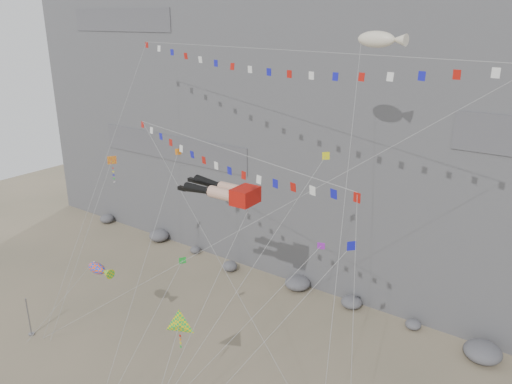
{
  "coord_description": "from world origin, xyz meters",
  "views": [
    {
      "loc": [
        22.66,
        -22.08,
        26.19
      ],
      "look_at": [
        0.49,
        9.0,
        12.86
      ],
      "focal_mm": 35.0,
      "sensor_mm": 36.0,
      "label": 1
    }
  ],
  "objects": [
    {
      "name": "small_kite_c",
      "position": [
        -1.84,
        2.45,
        8.54
      ],
      "size": [
        1.68,
        11.26,
        13.66
      ],
      "color": "green",
      "rests_on": "ground"
    },
    {
      "name": "cliff",
      "position": [
        0.0,
        32.0,
        25.0
      ],
      "size": [
        80.0,
        28.0,
        50.0
      ],
      "primitive_type": "cube",
      "color": "slate",
      "rests_on": "ground"
    },
    {
      "name": "fish_windsock",
      "position": [
        -8.76,
        -0.25,
        7.07
      ],
      "size": [
        7.14,
        4.59,
        9.72
      ],
      "color": "#FF4F0D",
      "rests_on": "ground"
    },
    {
      "name": "small_kite_b",
      "position": [
        9.06,
        3.74,
        12.15
      ],
      "size": [
        8.51,
        9.35,
        17.11
      ],
      "color": "purple",
      "rests_on": "ground"
    },
    {
      "name": "small_kite_d",
      "position": [
        7.11,
        7.62,
        16.84
      ],
      "size": [
        6.08,
        15.01,
        22.98
      ],
      "color": "yellow",
      "rests_on": "ground"
    },
    {
      "name": "small_kite_a",
      "position": [
        -6.11,
        6.85,
        15.29
      ],
      "size": [
        5.17,
        14.66,
        21.44
      ],
      "color": "orange",
      "rests_on": "ground"
    },
    {
      "name": "flag_banner_lower",
      "position": [
        1.23,
        3.96,
        17.66
      ],
      "size": [
        24.95,
        8.7,
        22.69
      ],
      "color": "#B4120B",
      "rests_on": "ground"
    },
    {
      "name": "harlequin_kite",
      "position": [
        -11.37,
        4.28,
        14.6
      ],
      "size": [
        2.21,
        8.13,
        16.38
      ],
      "color": "red",
      "rests_on": "ground"
    },
    {
      "name": "anchor_pole_left",
      "position": [
        -14.86,
        -3.32,
        1.83
      ],
      "size": [
        0.12,
        0.12,
        3.65
      ],
      "primitive_type": "cylinder",
      "color": "gray",
      "rests_on": "ground"
    },
    {
      "name": "legs_kite",
      "position": [
        0.69,
        4.78,
        14.16
      ],
      "size": [
        6.78,
        14.68,
        19.61
      ],
      "rotation": [
        0.0,
        0.0,
        0.02
      ],
      "color": "#B4120B",
      "rests_on": "ground"
    },
    {
      "name": "small_kite_e",
      "position": [
        11.97,
        2.03,
        13.69
      ],
      "size": [
        9.2,
        7.84,
        17.75
      ],
      "color": "#1415AF",
      "rests_on": "ground"
    },
    {
      "name": "blimp_windsock",
      "position": [
        9.12,
        10.6,
        24.79
      ],
      "size": [
        5.33,
        12.98,
        27.79
      ],
      "color": "beige",
      "rests_on": "ground"
    },
    {
      "name": "talus_boulders",
      "position": [
        0.0,
        17.0,
        0.6
      ],
      "size": [
        60.0,
        3.0,
        1.2
      ],
      "primitive_type": null,
      "color": "slate",
      "rests_on": "ground"
    },
    {
      "name": "ground",
      "position": [
        0.0,
        0.0,
        0.0
      ],
      "size": [
        120.0,
        120.0,
        0.0
      ],
      "primitive_type": "plane",
      "color": "gray",
      "rests_on": "ground"
    },
    {
      "name": "delta_kite",
      "position": [
        1.71,
        -1.65,
        6.59
      ],
      "size": [
        2.78,
        6.56,
        8.92
      ],
      "color": "yellow",
      "rests_on": "ground"
    },
    {
      "name": "flag_banner_upper",
      "position": [
        2.04,
        9.71,
        23.98
      ],
      "size": [
        34.76,
        16.03,
        31.32
      ],
      "color": "#B4120B",
      "rests_on": "ground"
    }
  ]
}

